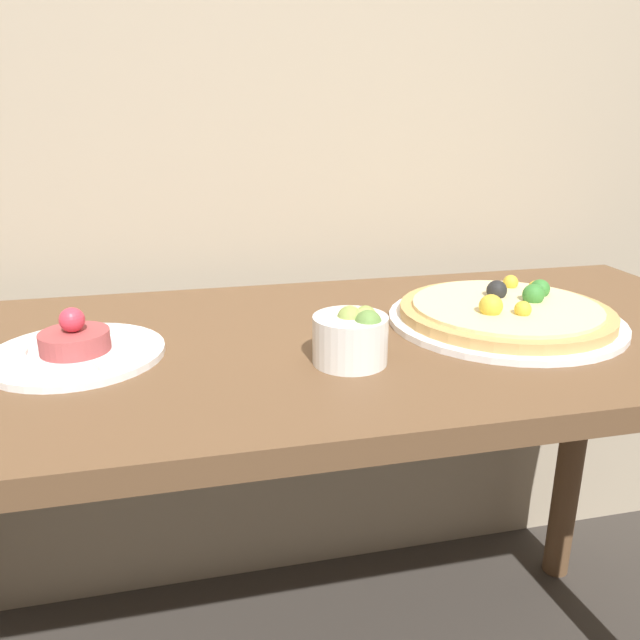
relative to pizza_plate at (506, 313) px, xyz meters
The scene contains 4 objects.
dining_table 0.35m from the pizza_plate, behind, with size 1.48×0.62×0.76m.
pizza_plate is the anchor object (origin of this frame).
tartare_plate 0.65m from the pizza_plate, behind, with size 0.24×0.24×0.07m.
small_bowl 0.30m from the pizza_plate, 159.94° to the right, with size 0.10×0.10×0.08m.
Camera 1 is at (-0.17, -0.55, 1.08)m, focal length 35.00 mm.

